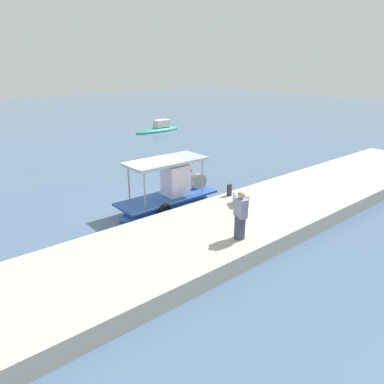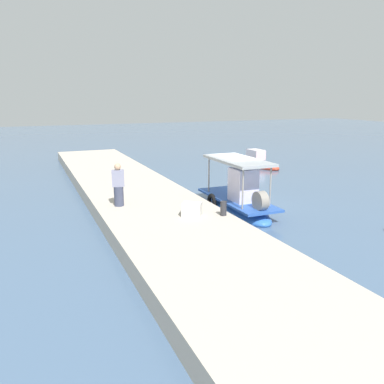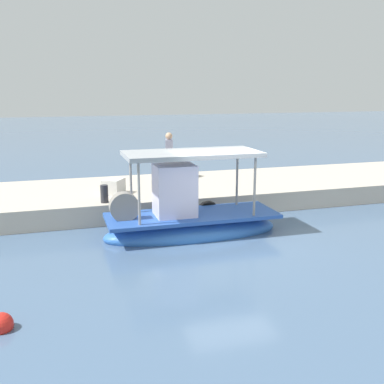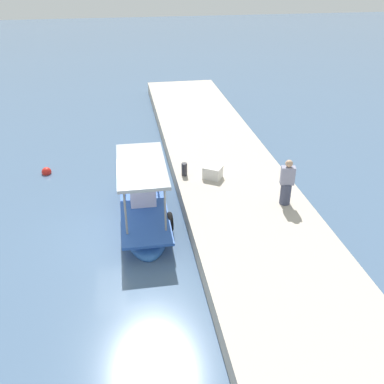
# 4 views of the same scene
# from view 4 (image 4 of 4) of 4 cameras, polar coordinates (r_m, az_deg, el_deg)

# --- Properties ---
(ground_plane) EXTENTS (120.00, 120.00, 0.00)m
(ground_plane) POSITION_cam_4_polar(r_m,az_deg,el_deg) (15.68, -9.05, -5.53)
(ground_plane) COLOR #496484
(dock_quay) EXTENTS (36.00, 4.67, 0.66)m
(dock_quay) POSITION_cam_4_polar(r_m,az_deg,el_deg) (16.09, 7.53, -3.01)
(dock_quay) COLOR beige
(dock_quay) RESTS_ON ground_plane
(main_fishing_boat) EXTENTS (5.08, 1.86, 2.74)m
(main_fishing_boat) POSITION_cam_4_polar(r_m,az_deg,el_deg) (16.12, -6.39, -2.27)
(main_fishing_boat) COLOR blue
(main_fishing_boat) RESTS_ON ground_plane
(fisherman_near_bollard) EXTENTS (0.47, 0.55, 1.77)m
(fisherman_near_bollard) POSITION_cam_4_polar(r_m,az_deg,el_deg) (16.01, 12.47, 1.02)
(fisherman_near_bollard) COLOR #3C4159
(fisherman_near_bollard) RESTS_ON dock_quay
(mooring_bollard) EXTENTS (0.24, 0.24, 0.55)m
(mooring_bollard) POSITION_cam_4_polar(r_m,az_deg,el_deg) (17.93, -1.02, 3.04)
(mooring_bollard) COLOR #2D2D33
(mooring_bollard) RESTS_ON dock_quay
(cargo_crate) EXTENTS (0.87, 0.91, 0.50)m
(cargo_crate) POSITION_cam_4_polar(r_m,az_deg,el_deg) (17.74, 2.77, 2.63)
(cargo_crate) COLOR silver
(cargo_crate) RESTS_ON dock_quay
(marker_buoy) EXTENTS (0.44, 0.44, 0.44)m
(marker_buoy) POSITION_cam_4_polar(r_m,az_deg,el_deg) (20.71, -18.78, 2.55)
(marker_buoy) COLOR red
(marker_buoy) RESTS_ON ground_plane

